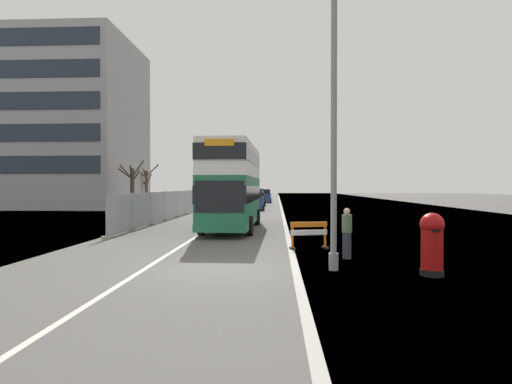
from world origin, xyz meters
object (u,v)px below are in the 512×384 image
object	(u,v)px
lamppost_foreground	(334,132)
roadworks_barrier	(309,232)
double_decker_bus	(233,185)
car_receding_mid	(258,198)
car_oncoming_near	(255,201)
car_receding_far	(265,196)
red_pillar_postbox	(432,241)
pedestrian_at_kerb	(347,233)

from	to	relation	value
lamppost_foreground	roadworks_barrier	bearing A→B (deg)	95.61
double_decker_bus	car_receding_mid	size ratio (longest dim) A/B	2.44
double_decker_bus	lamppost_foreground	xyz separation A→B (m)	(4.19, -11.59, 1.53)
roadworks_barrier	car_oncoming_near	world-z (taller)	car_oncoming_near
roadworks_barrier	car_receding_mid	size ratio (longest dim) A/B	0.37
roadworks_barrier	car_receding_mid	distance (m)	37.10
roadworks_barrier	car_receding_far	bearing A→B (deg)	93.70
car_receding_mid	double_decker_bus	bearing A→B (deg)	-90.18
car_receding_far	roadworks_barrier	bearing A→B (deg)	-86.30
red_pillar_postbox	pedestrian_at_kerb	bearing A→B (deg)	125.91
red_pillar_postbox	car_receding_mid	distance (m)	42.23
lamppost_foreground	pedestrian_at_kerb	xyz separation A→B (m)	(0.72, 1.97, -3.21)
car_oncoming_near	car_receding_mid	size ratio (longest dim) A/B	1.07
car_oncoming_near	car_receding_far	xyz separation A→B (m)	(0.54, 19.65, -0.03)
double_decker_bus	roadworks_barrier	distance (m)	8.57
roadworks_barrier	car_oncoming_near	distance (m)	27.30
car_receding_mid	car_oncoming_near	bearing A→B (deg)	-89.23
roadworks_barrier	car_receding_far	world-z (taller)	car_receding_far
pedestrian_at_kerb	lamppost_foreground	bearing A→B (deg)	-109.99
lamppost_foreground	car_oncoming_near	xyz separation A→B (m)	(-3.96, 31.20, -3.10)
roadworks_barrier	car_receding_far	size ratio (longest dim) A/B	0.35
double_decker_bus	car_oncoming_near	distance (m)	19.67
car_oncoming_near	pedestrian_at_kerb	world-z (taller)	car_oncoming_near
double_decker_bus	pedestrian_at_kerb	bearing A→B (deg)	-63.00
lamppost_foreground	car_oncoming_near	bearing A→B (deg)	97.24
red_pillar_postbox	car_receding_mid	world-z (taller)	car_receding_mid
double_decker_bus	car_receding_mid	world-z (taller)	double_decker_bus
lamppost_foreground	roadworks_barrier	world-z (taller)	lamppost_foreground
car_receding_far	red_pillar_postbox	bearing A→B (deg)	-83.31
roadworks_barrier	car_oncoming_near	bearing A→B (deg)	97.49
double_decker_bus	lamppost_foreground	bearing A→B (deg)	-70.14
red_pillar_postbox	double_decker_bus	bearing A→B (deg)	119.05
red_pillar_postbox	car_receding_mid	xyz separation A→B (m)	(-6.70, 41.70, 0.06)
red_pillar_postbox	car_receding_far	xyz separation A→B (m)	(-6.04, 51.49, -0.01)
car_oncoming_near	pedestrian_at_kerb	xyz separation A→B (m)	(4.68, -29.23, -0.11)
car_receding_mid	pedestrian_at_kerb	distance (m)	39.38
roadworks_barrier	pedestrian_at_kerb	world-z (taller)	pedestrian_at_kerb
lamppost_foreground	pedestrian_at_kerb	distance (m)	3.83
car_receding_far	pedestrian_at_kerb	size ratio (longest dim) A/B	2.53
car_oncoming_near	double_decker_bus	bearing A→B (deg)	-90.65
roadworks_barrier	car_receding_far	xyz separation A→B (m)	(-3.02, 46.71, 0.30)
double_decker_bus	pedestrian_at_kerb	size ratio (longest dim) A/B	5.92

